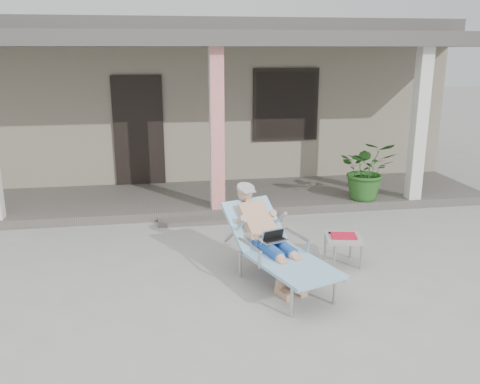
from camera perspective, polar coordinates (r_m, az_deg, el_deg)
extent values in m
plane|color=#9E9E99|center=(6.60, -0.19, -8.57)|extent=(60.00, 60.00, 0.00)
cube|color=gray|center=(12.54, -5.03, 10.10)|extent=(10.00, 5.00, 3.00)
cube|color=#474442|center=(12.48, -5.21, 17.66)|extent=(10.40, 5.40, 0.30)
cube|color=black|center=(10.03, -11.30, 6.73)|extent=(0.95, 0.06, 2.10)
cube|color=black|center=(10.29, 5.15, 9.72)|extent=(1.20, 0.06, 1.30)
cube|color=black|center=(10.29, 5.15, 9.72)|extent=(1.32, 0.05, 1.42)
cube|color=#605B56|center=(9.37, -3.12, -0.67)|extent=(10.00, 2.00, 0.15)
cube|color=red|center=(8.24, -2.60, 6.91)|extent=(0.22, 0.22, 2.61)
cube|color=silver|center=(9.32, 19.45, 7.06)|extent=(0.22, 0.22, 2.61)
cube|color=#474442|center=(8.99, -3.40, 16.75)|extent=(10.00, 2.30, 0.24)
cube|color=#605B56|center=(8.29, -2.23, -3.13)|extent=(2.00, 0.30, 0.07)
cylinder|color=#B7B7BC|center=(5.45, 5.83, -12.20)|extent=(0.04, 0.04, 0.34)
cylinder|color=#B7B7BC|center=(5.77, 10.60, -10.76)|extent=(0.04, 0.04, 0.34)
cylinder|color=#B7B7BC|center=(6.29, 0.02, -8.12)|extent=(0.04, 0.04, 0.34)
cylinder|color=#B7B7BC|center=(6.57, 4.42, -7.12)|extent=(0.04, 0.04, 0.34)
cube|color=#B7B7BC|center=(5.82, 5.87, -8.27)|extent=(0.93, 1.26, 0.03)
cube|color=#90D6DF|center=(5.81, 5.88, -8.06)|extent=(1.02, 1.32, 0.04)
cube|color=#B7B7BC|center=(6.38, 1.70, -3.88)|extent=(0.73, 0.70, 0.46)
cube|color=#90D6DF|center=(6.37, 1.70, -3.61)|extent=(0.83, 0.79, 0.52)
cylinder|color=#A3A3A6|center=(6.47, 0.52, 0.48)|extent=(0.29, 0.29, 0.12)
cube|color=silver|center=(6.06, 3.74, -5.38)|extent=(0.36, 0.31, 0.22)
cube|color=#A2A29D|center=(6.73, 11.55, -5.09)|extent=(0.53, 0.53, 0.04)
cylinder|color=#B7B7BC|center=(6.58, 10.53, -7.30)|extent=(0.03, 0.03, 0.34)
cylinder|color=#B7B7BC|center=(6.71, 13.46, -7.03)|extent=(0.03, 0.03, 0.34)
cylinder|color=#B7B7BC|center=(6.90, 9.52, -6.16)|extent=(0.03, 0.03, 0.34)
cylinder|color=#B7B7BC|center=(7.02, 12.34, -5.92)|extent=(0.03, 0.03, 0.34)
cube|color=red|center=(6.72, 11.57, -4.84)|extent=(0.36, 0.29, 0.03)
cube|color=black|center=(6.82, 11.22, -4.54)|extent=(0.31, 0.08, 0.03)
imported|color=#26591E|center=(9.18, 14.11, 2.44)|extent=(1.17, 1.09, 1.06)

